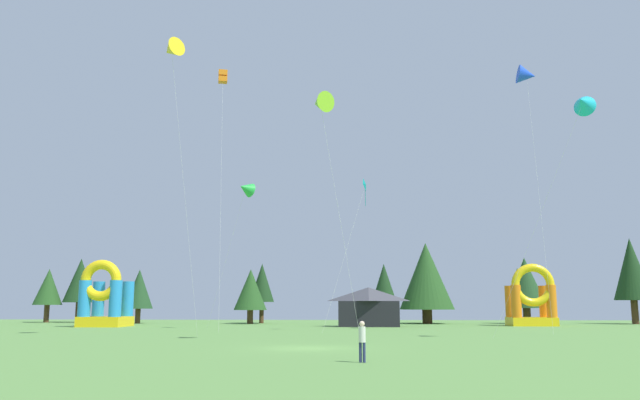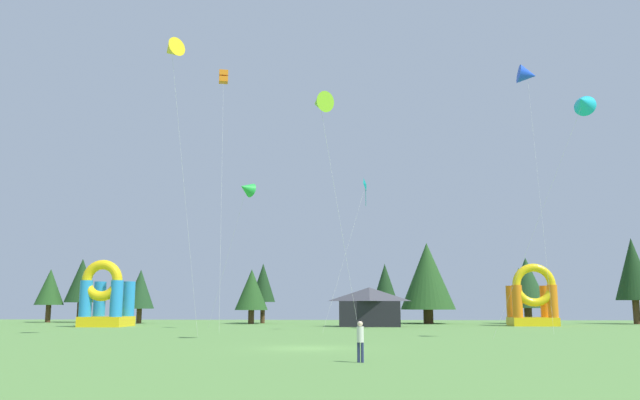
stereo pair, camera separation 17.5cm
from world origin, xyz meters
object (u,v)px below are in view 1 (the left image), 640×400
kite_teal_diamond (365,187)px  inflatable_yellow_castle (105,301)px  kite_green_delta (246,188)px  kite_lime_delta (320,103)px  kite_cyan_delta (583,103)px  inflatable_red_slide (532,302)px  festival_tent (369,307)px  kite_yellow_delta (172,50)px  kite_blue_delta (527,75)px  kite_orange_box (223,77)px  person_near_camera (362,338)px

kite_teal_diamond → inflatable_yellow_castle: bearing=159.9°
kite_teal_diamond → kite_green_delta: bearing=163.9°
kite_lime_delta → kite_cyan_delta: size_ratio=0.97×
kite_teal_diamond → inflatable_red_slide: size_ratio=2.00×
inflatable_red_slide → festival_tent: inflatable_red_slide is taller
kite_green_delta → kite_cyan_delta: kite_cyan_delta is taller
kite_lime_delta → kite_yellow_delta: kite_yellow_delta is taller
kite_green_delta → kite_yellow_delta: size_ratio=0.64×
kite_yellow_delta → festival_tent: 33.48m
kite_cyan_delta → inflatable_yellow_castle: (-41.35, 23.28, -12.96)m
kite_blue_delta → kite_teal_diamond: size_ratio=1.78×
kite_orange_box → inflatable_yellow_castle: size_ratio=3.70×
inflatable_yellow_castle → kite_cyan_delta: bearing=-29.4°
kite_blue_delta → inflatable_yellow_castle: bearing=166.2°
person_near_camera → kite_yellow_delta: bearing=-34.3°
kite_blue_delta → kite_lime_delta: kite_blue_delta is taller
kite_yellow_delta → inflatable_yellow_castle: size_ratio=3.18×
person_near_camera → inflatable_red_slide: (18.34, 43.53, 1.52)m
kite_lime_delta → festival_tent: bearing=83.2°
kite_orange_box → inflatable_red_slide: size_ratio=3.84×
kite_teal_diamond → kite_cyan_delta: kite_cyan_delta is taller
kite_lime_delta → kite_green_delta: bearing=113.3°
kite_lime_delta → kite_orange_box: bearing=118.5°
kite_green_delta → festival_tent: bearing=37.4°
kite_lime_delta → kite_yellow_delta: size_ratio=0.73×
kite_lime_delta → inflatable_red_slide: size_ratio=2.41×
kite_green_delta → kite_cyan_delta: 30.64m
kite_yellow_delta → festival_tent: (14.62, 23.51, -18.83)m
kite_yellow_delta → inflatable_red_slide: (32.09, 26.26, -18.36)m
kite_teal_diamond → kite_cyan_delta: (14.35, -13.39, 3.00)m
kite_teal_diamond → festival_tent: 16.04m
kite_blue_delta → inflatable_red_slide: (3.38, 15.16, -19.89)m
kite_lime_delta → inflatable_yellow_castle: size_ratio=2.33×
kite_lime_delta → kite_orange_box: 24.72m
person_near_camera → inflatable_yellow_castle: 46.78m
kite_blue_delta → kite_orange_box: bearing=171.0°
festival_tent → kite_blue_delta: bearing=-41.4°
kite_yellow_delta → kite_orange_box: bearing=88.6°
kite_lime_delta → inflatable_yellow_castle: 37.34m
kite_green_delta → kite_cyan_delta: size_ratio=0.85×
kite_yellow_delta → kite_cyan_delta: 29.21m
kite_green_delta → kite_lime_delta: 20.91m
kite_green_delta → inflatable_red_slide: 33.03m
kite_teal_diamond → kite_cyan_delta: size_ratio=0.80×
kite_orange_box → person_near_camera: size_ratio=15.37×
kite_yellow_delta → kite_teal_diamond: bearing=38.6°
kite_blue_delta → kite_teal_diamond: (-14.40, 0.30, -9.85)m
kite_green_delta → kite_yellow_delta: bearing=-101.7°
kite_blue_delta → festival_tent: (-14.08, 12.41, -20.36)m
inflatable_yellow_castle → festival_tent: (27.32, 2.22, -0.55)m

